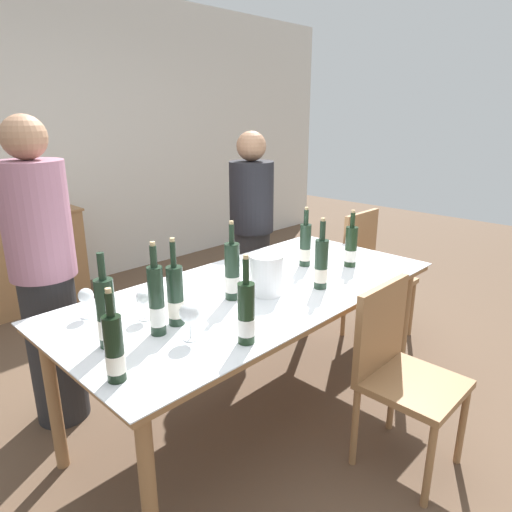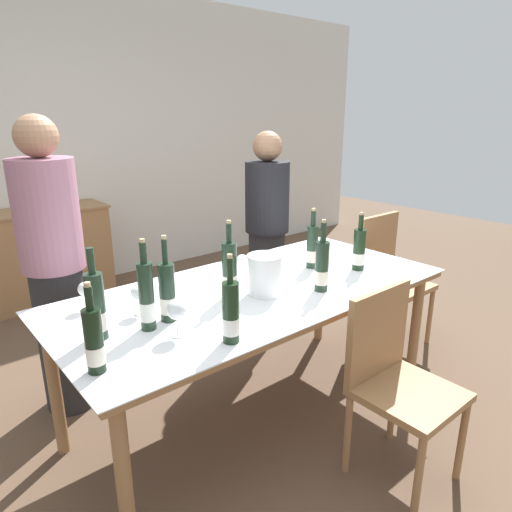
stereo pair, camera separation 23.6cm
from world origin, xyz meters
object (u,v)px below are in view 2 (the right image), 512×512
Objects in this scene: wine_bottle_8 at (231,314)px; wine_bottle_5 at (230,272)px; wine_glass_2 at (177,310)px; wine_bottle_2 at (94,342)px; wine_bottle_6 at (322,267)px; sideboard_cabinet at (41,256)px; wine_glass_1 at (139,294)px; ice_bucket at (265,274)px; wine_glass_3 at (85,291)px; chair_right_end at (388,271)px; dining_table at (256,300)px; wine_bottle_7 at (312,247)px; person_guest_left at (267,235)px; wine_bottle_3 at (167,293)px; wine_bottle_4 at (147,298)px; wine_bottle_0 at (96,308)px; wine_glass_0 at (242,262)px; chair_near_front at (394,372)px; wine_bottle_1 at (359,250)px; person_host at (55,271)px.

wine_bottle_5 is at bearing 53.74° from wine_bottle_8.
wine_glass_2 is (-0.41, -0.19, -0.02)m from wine_bottle_5.
wine_bottle_6 is (1.20, 0.01, 0.01)m from wine_bottle_2.
wine_bottle_2 reaches higher than sideboard_cabinet.
sideboard_cabinet is 8.51× the size of wine_glass_1.
ice_bucket is 0.55× the size of wine_bottle_6.
wine_glass_3 is 2.17m from chair_right_end.
dining_table is 0.65m from wine_glass_2.
ice_bucket is at bearing -164.51° from wine_bottle_7.
wine_bottle_2 is 2.03m from person_guest_left.
ice_bucket is 0.53m from wine_bottle_3.
ice_bucket reaches higher than wine_glass_1.
wine_bottle_7 is at bearing 5.75° from wine_bottle_4.
ice_bucket is at bearing -5.20° from wine_bottle_0.
wine_bottle_7 is at bearing -11.79° from wine_glass_3.
wine_glass_0 is 0.79× the size of wine_glass_2.
wine_glass_0 is at bearing 31.23° from wine_glass_2.
wine_bottle_4 reaches higher than wine_glass_1.
wine_bottle_2 is at bearing -171.83° from wine_glass_2.
wine_bottle_3 is at bearing -64.56° from wine_glass_1.
wine_bottle_5 is at bearing 24.66° from wine_glass_2.
wine_bottle_0 is 0.67m from wine_bottle_5.
wine_glass_1 reaches higher than wine_glass_0.
wine_bottle_4 is 1.17m from chair_near_front.
wine_bottle_7 is (1.44, 0.30, 0.01)m from wine_bottle_2.
wine_bottle_8 is at bearing -71.46° from wine_glass_1.
dining_table is 0.70m from wine_bottle_1.
wine_bottle_7 is (0.24, 0.29, -0.00)m from wine_bottle_6.
wine_bottle_6 is 0.42× the size of chair_near_front.
ice_bucket is at bearing -27.52° from wine_glass_3.
person_guest_left reaches higher than dining_table.
person_guest_left is at bearing 43.83° from wine_bottle_8.
wine_bottle_1 is 0.27m from wine_bottle_7.
wine_bottle_2 is (-0.11, -0.24, -0.02)m from wine_bottle_0.
wine_bottle_4 is at bearing -81.70° from person_host.
dining_table is 5.42× the size of wine_bottle_0.
person_host reaches higher than wine_bottle_5.
wine_glass_0 is at bearing 23.82° from wine_bottle_2.
wine_bottle_4 reaches higher than sideboard_cabinet.
ice_bucket is 0.53× the size of wine_bottle_3.
wine_glass_2 is at bearing 147.66° from chair_near_front.
wine_glass_2 is 0.10× the size of person_host.
wine_bottle_8 is (-0.27, -0.37, -0.01)m from wine_bottle_5.
chair_near_front is at bearing -79.81° from wine_glass_0.
wine_bottle_3 is at bearing -74.19° from person_host.
chair_right_end reaches higher than wine_glass_2.
wine_glass_1 reaches higher than dining_table.
wine_bottle_6 is at bearing -13.90° from wine_bottle_3.
wine_glass_0 is (0.48, -2.32, 0.43)m from sideboard_cabinet.
wine_bottle_7 is 0.38× the size of chair_right_end.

